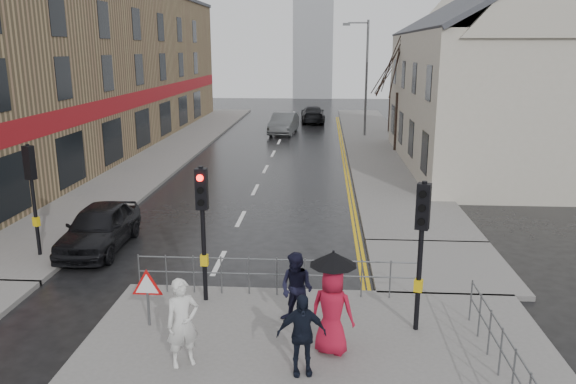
# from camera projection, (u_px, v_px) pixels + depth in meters

# --- Properties ---
(ground) EXTENTS (120.00, 120.00, 0.00)m
(ground) POSITION_uv_depth(u_px,v_px,m) (196.00, 308.00, 13.87)
(ground) COLOR black
(ground) RESTS_ON ground
(left_pavement) EXTENTS (4.00, 44.00, 0.14)m
(left_pavement) POSITION_uv_depth(u_px,v_px,m) (177.00, 146.00, 36.49)
(left_pavement) COLOR #605E5B
(left_pavement) RESTS_ON ground
(right_pavement) EXTENTS (4.00, 40.00, 0.14)m
(right_pavement) POSITION_uv_depth(u_px,v_px,m) (375.00, 143.00, 37.61)
(right_pavement) COLOR #605E5B
(right_pavement) RESTS_ON ground
(pavement_bridge_right) EXTENTS (4.00, 4.20, 0.14)m
(pavement_bridge_right) POSITION_uv_depth(u_px,v_px,m) (439.00, 266.00, 16.35)
(pavement_bridge_right) COLOR #605E5B
(pavement_bridge_right) RESTS_ON ground
(building_left_terrace) EXTENTS (8.00, 42.00, 10.00)m
(building_left_terrace) POSITION_uv_depth(u_px,v_px,m) (81.00, 69.00, 34.65)
(building_left_terrace) COLOR #8F7752
(building_left_terrace) RESTS_ON ground
(building_right_cream) EXTENTS (9.00, 16.40, 10.10)m
(building_right_cream) POSITION_uv_depth(u_px,v_px,m) (496.00, 77.00, 29.33)
(building_right_cream) COLOR beige
(building_right_cream) RESTS_ON ground
(church_tower) EXTENTS (5.00, 5.00, 18.00)m
(church_tower) POSITION_uv_depth(u_px,v_px,m) (313.00, 26.00, 71.47)
(church_tower) COLOR #92959A
(church_tower) RESTS_ON ground
(traffic_signal_near_left) EXTENTS (0.28, 0.27, 3.40)m
(traffic_signal_near_left) POSITION_uv_depth(u_px,v_px,m) (202.00, 211.00, 13.44)
(traffic_signal_near_left) COLOR black
(traffic_signal_near_left) RESTS_ON near_pavement
(traffic_signal_near_right) EXTENTS (0.34, 0.33, 3.40)m
(traffic_signal_near_right) POSITION_uv_depth(u_px,v_px,m) (422.00, 231.00, 11.96)
(traffic_signal_near_right) COLOR black
(traffic_signal_near_right) RESTS_ON near_pavement
(traffic_signal_far_left) EXTENTS (0.34, 0.33, 3.40)m
(traffic_signal_far_left) POSITION_uv_depth(u_px,v_px,m) (32.00, 180.00, 16.51)
(traffic_signal_far_left) COLOR black
(traffic_signal_far_left) RESTS_ON left_pavement
(guard_railing_front) EXTENTS (7.14, 0.04, 1.00)m
(guard_railing_front) POSITION_uv_depth(u_px,v_px,m) (277.00, 268.00, 14.12)
(guard_railing_front) COLOR #595B5E
(guard_railing_front) RESTS_ON near_pavement
(guard_railing_side) EXTENTS (0.04, 4.54, 1.00)m
(guard_railing_side) POSITION_uv_depth(u_px,v_px,m) (502.00, 342.00, 10.60)
(guard_railing_side) COLOR #595B5E
(guard_railing_side) RESTS_ON near_pavement
(warning_sign) EXTENTS (0.80, 0.07, 1.35)m
(warning_sign) POSITION_uv_depth(u_px,v_px,m) (147.00, 288.00, 12.50)
(warning_sign) COLOR #595B5E
(warning_sign) RESTS_ON near_pavement
(street_lamp) EXTENTS (1.83, 0.25, 8.00)m
(street_lamp) POSITION_uv_depth(u_px,v_px,m) (364.00, 71.00, 39.40)
(street_lamp) COLOR #595B5E
(street_lamp) RESTS_ON right_pavement
(tree_near) EXTENTS (2.40, 2.40, 6.58)m
(tree_near) POSITION_uv_depth(u_px,v_px,m) (399.00, 67.00, 33.39)
(tree_near) COLOR #2E1F19
(tree_near) RESTS_ON right_pavement
(tree_far) EXTENTS (2.40, 2.40, 5.64)m
(tree_far) POSITION_uv_depth(u_px,v_px,m) (392.00, 74.00, 41.27)
(tree_far) COLOR #2E1F19
(tree_far) RESTS_ON right_pavement
(pedestrian_a) EXTENTS (0.79, 0.70, 1.80)m
(pedestrian_a) POSITION_uv_depth(u_px,v_px,m) (183.00, 323.00, 10.92)
(pedestrian_a) COLOR silver
(pedestrian_a) RESTS_ON near_pavement
(pedestrian_b) EXTENTS (1.02, 0.94, 1.68)m
(pedestrian_b) POSITION_uv_depth(u_px,v_px,m) (297.00, 289.00, 12.62)
(pedestrian_b) COLOR black
(pedestrian_b) RESTS_ON near_pavement
(pedestrian_with_umbrella) EXTENTS (1.04, 0.96, 2.19)m
(pedestrian_with_umbrella) POSITION_uv_depth(u_px,v_px,m) (332.00, 300.00, 11.32)
(pedestrian_with_umbrella) COLOR #A8132C
(pedestrian_with_umbrella) RESTS_ON near_pavement
(pedestrian_d) EXTENTS (1.01, 0.56, 1.63)m
(pedestrian_d) POSITION_uv_depth(u_px,v_px,m) (301.00, 334.00, 10.66)
(pedestrian_d) COLOR black
(pedestrian_d) RESTS_ON near_pavement
(car_parked) EXTENTS (1.81, 4.27, 1.44)m
(car_parked) POSITION_uv_depth(u_px,v_px,m) (99.00, 227.00, 17.81)
(car_parked) COLOR black
(car_parked) RESTS_ON ground
(car_mid) EXTENTS (2.11, 4.86, 1.56)m
(car_mid) POSITION_uv_depth(u_px,v_px,m) (284.00, 123.00, 41.94)
(car_mid) COLOR #46494B
(car_mid) RESTS_ON ground
(car_far) EXTENTS (2.23, 4.97, 1.42)m
(car_far) POSITION_uv_depth(u_px,v_px,m) (313.00, 114.00, 48.39)
(car_far) COLOR black
(car_far) RESTS_ON ground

